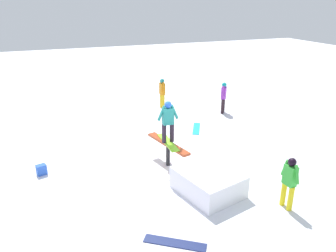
{
  "coord_description": "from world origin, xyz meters",
  "views": [
    {
      "loc": [
        -9.34,
        3.55,
        5.34
      ],
      "look_at": [
        0.0,
        0.0,
        1.44
      ],
      "focal_mm": 35.0,
      "sensor_mm": 36.0,
      "label": 1
    }
  ],
  "objects_px": {
    "rail_feature": "(168,147)",
    "loose_snowboard_navy": "(175,243)",
    "bystander_purple": "(224,96)",
    "loose_snowboard_cyan": "(196,129)",
    "bystander_orange": "(162,92)",
    "bystander_green": "(289,180)",
    "backpack_on_snow": "(42,170)",
    "main_rider_on_rail": "(168,123)"
  },
  "relations": [
    {
      "from": "bystander_purple",
      "to": "loose_snowboard_navy",
      "type": "bearing_deg",
      "value": 1.52
    },
    {
      "from": "bystander_orange",
      "to": "backpack_on_snow",
      "type": "relative_size",
      "value": 4.58
    },
    {
      "from": "main_rider_on_rail",
      "to": "rail_feature",
      "type": "bearing_deg",
      "value": 0.0
    },
    {
      "from": "bystander_purple",
      "to": "loose_snowboard_navy",
      "type": "xyz_separation_m",
      "value": [
        -7.87,
        5.74,
        -0.85
      ]
    },
    {
      "from": "main_rider_on_rail",
      "to": "loose_snowboard_cyan",
      "type": "height_order",
      "value": "main_rider_on_rail"
    },
    {
      "from": "bystander_orange",
      "to": "loose_snowboard_navy",
      "type": "xyz_separation_m",
      "value": [
        -9.62,
        3.16,
        -0.86
      ]
    },
    {
      "from": "loose_snowboard_cyan",
      "to": "bystander_orange",
      "type": "bearing_deg",
      "value": -144.88
    },
    {
      "from": "bystander_orange",
      "to": "bystander_green",
      "type": "relative_size",
      "value": 1.04
    },
    {
      "from": "bystander_orange",
      "to": "bystander_green",
      "type": "bearing_deg",
      "value": -178.81
    },
    {
      "from": "main_rider_on_rail",
      "to": "bystander_purple",
      "type": "xyz_separation_m",
      "value": [
        4.2,
        -4.52,
        -0.7
      ]
    },
    {
      "from": "main_rider_on_rail",
      "to": "loose_snowboard_cyan",
      "type": "bearing_deg",
      "value": -39.68
    },
    {
      "from": "backpack_on_snow",
      "to": "rail_feature",
      "type": "bearing_deg",
      "value": -27.74
    },
    {
      "from": "bystander_purple",
      "to": "bystander_orange",
      "type": "bearing_deg",
      "value": -86.56
    },
    {
      "from": "loose_snowboard_cyan",
      "to": "backpack_on_snow",
      "type": "xyz_separation_m",
      "value": [
        -1.83,
        6.42,
        0.16
      ]
    },
    {
      "from": "bystander_purple",
      "to": "loose_snowboard_cyan",
      "type": "distance_m",
      "value": 2.77
    },
    {
      "from": "backpack_on_snow",
      "to": "bystander_purple",
      "type": "bearing_deg",
      "value": 5.41
    },
    {
      "from": "rail_feature",
      "to": "backpack_on_snow",
      "type": "distance_m",
      "value": 4.18
    },
    {
      "from": "bystander_orange",
      "to": "bystander_green",
      "type": "xyz_separation_m",
      "value": [
        -9.37,
        -0.2,
        -0.03
      ]
    },
    {
      "from": "rail_feature",
      "to": "main_rider_on_rail",
      "type": "relative_size",
      "value": 1.38
    },
    {
      "from": "loose_snowboard_navy",
      "to": "main_rider_on_rail",
      "type": "bearing_deg",
      "value": -73.88
    },
    {
      "from": "loose_snowboard_navy",
      "to": "rail_feature",
      "type": "bearing_deg",
      "value": -73.88
    },
    {
      "from": "main_rider_on_rail",
      "to": "bystander_orange",
      "type": "relative_size",
      "value": 0.97
    },
    {
      "from": "bystander_green",
      "to": "rail_feature",
      "type": "bearing_deg",
      "value": -151.57
    },
    {
      "from": "rail_feature",
      "to": "main_rider_on_rail",
      "type": "height_order",
      "value": "main_rider_on_rail"
    },
    {
      "from": "rail_feature",
      "to": "bystander_purple",
      "type": "relative_size",
      "value": 1.36
    },
    {
      "from": "loose_snowboard_cyan",
      "to": "backpack_on_snow",
      "type": "bearing_deg",
      "value": -46.14
    },
    {
      "from": "bystander_green",
      "to": "backpack_on_snow",
      "type": "bearing_deg",
      "value": -128.21
    },
    {
      "from": "rail_feature",
      "to": "loose_snowboard_navy",
      "type": "xyz_separation_m",
      "value": [
        -3.67,
        1.22,
        -0.69
      ]
    },
    {
      "from": "rail_feature",
      "to": "backpack_on_snow",
      "type": "bearing_deg",
      "value": 64.16
    },
    {
      "from": "bystander_purple",
      "to": "loose_snowboard_navy",
      "type": "height_order",
      "value": "bystander_purple"
    },
    {
      "from": "main_rider_on_rail",
      "to": "bystander_green",
      "type": "relative_size",
      "value": 1.01
    },
    {
      "from": "rail_feature",
      "to": "loose_snowboard_navy",
      "type": "distance_m",
      "value": 3.93
    },
    {
      "from": "rail_feature",
      "to": "loose_snowboard_cyan",
      "type": "bearing_deg",
      "value": -55.24
    },
    {
      "from": "main_rider_on_rail",
      "to": "backpack_on_snow",
      "type": "bearing_deg",
      "value": 79.72
    },
    {
      "from": "main_rider_on_rail",
      "to": "bystander_orange",
      "type": "distance_m",
      "value": 6.3
    },
    {
      "from": "bystander_purple",
      "to": "loose_snowboard_cyan",
      "type": "bearing_deg",
      "value": -17.46
    },
    {
      "from": "rail_feature",
      "to": "bystander_purple",
      "type": "height_order",
      "value": "bystander_purple"
    },
    {
      "from": "bystander_green",
      "to": "bystander_purple",
      "type": "bearing_deg",
      "value": 159.04
    },
    {
      "from": "main_rider_on_rail",
      "to": "loose_snowboard_cyan",
      "type": "distance_m",
      "value": 3.89
    },
    {
      "from": "bystander_green",
      "to": "loose_snowboard_navy",
      "type": "bearing_deg",
      "value": -89.44
    },
    {
      "from": "main_rider_on_rail",
      "to": "bystander_purple",
      "type": "bearing_deg",
      "value": -45.56
    },
    {
      "from": "rail_feature",
      "to": "bystander_green",
      "type": "distance_m",
      "value": 4.04
    }
  ]
}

